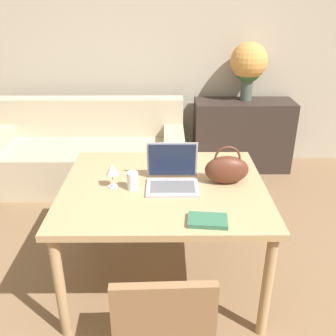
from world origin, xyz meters
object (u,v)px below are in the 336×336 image
couch (89,155)px  drinking_glass (133,181)px  chair (163,326)px  wine_glass (112,170)px  flower_vase (249,64)px  handbag (227,169)px  laptop (172,174)px

couch → drinking_glass: (0.61, -1.57, 0.51)m
chair → drinking_glass: drinking_glass is taller
drinking_glass → wine_glass: 0.14m
chair → drinking_glass: bearing=101.2°
flower_vase → handbag: bearing=-104.6°
flower_vase → chair: bearing=-107.7°
drinking_glass → chair: bearing=-76.8°
wine_glass → drinking_glass: bearing=-12.9°
chair → wine_glass: size_ratio=5.27×
laptop → drinking_glass: 0.25m
laptop → flower_vase: size_ratio=0.53×
chair → drinking_glass: (-0.19, 0.80, 0.32)m
wine_glass → flower_vase: flower_vase is taller
drinking_glass → flower_vase: bearing=61.2°
handbag → wine_glass: bearing=-175.9°
chair → couch: bearing=106.5°
chair → flower_vase: bearing=70.3°
chair → couch: (-0.79, 2.38, -0.19)m
chair → couch: 2.51m
couch → handbag: handbag is taller
laptop → handbag: size_ratio=1.17×
chair → wine_glass: bearing=108.6°
couch → drinking_glass: size_ratio=17.51×
handbag → flower_vase: flower_vase is taller
couch → drinking_glass: drinking_glass is taller
couch → laptop: 1.80m
laptop → handbag: laptop is taller
laptop → chair: bearing=-93.5°
couch → wine_glass: size_ratio=12.57×
couch → laptop: size_ratio=6.19×
chair → handbag: size_ratio=3.03×
couch → drinking_glass: bearing=-68.9°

